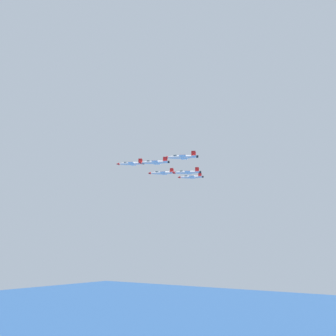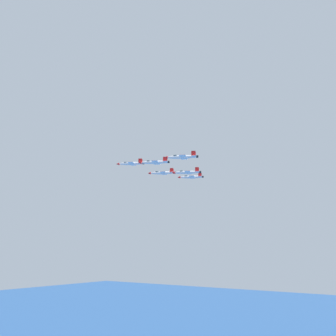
# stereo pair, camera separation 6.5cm
# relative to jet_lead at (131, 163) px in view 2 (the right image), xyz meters

# --- Properties ---
(jet_lead) EXTENTS (12.96, 8.74, 2.96)m
(jet_lead) POSITION_rel_jet_lead_xyz_m (0.00, 0.00, 0.00)
(jet_lead) COLOR white
(jet_left_wingman) EXTENTS (13.39, 9.03, 3.06)m
(jet_left_wingman) POSITION_rel_jet_lead_xyz_m (-17.60, 3.87, -2.24)
(jet_left_wingman) COLOR white
(jet_right_wingman) EXTENTS (13.25, 8.98, 3.04)m
(jet_right_wingman) POSITION_rel_jet_lead_xyz_m (-6.65, -16.75, -2.84)
(jet_right_wingman) COLOR white
(jet_left_outer) EXTENTS (13.60, 9.15, 3.10)m
(jet_left_outer) POSITION_rel_jet_lead_xyz_m (-35.20, 7.74, -2.81)
(jet_left_outer) COLOR white
(jet_right_outer) EXTENTS (12.89, 8.70, 2.95)m
(jet_right_outer) POSITION_rel_jet_lead_xyz_m (-13.31, -33.50, -3.26)
(jet_right_outer) COLOR white
(jet_slot_rear) EXTENTS (13.21, 8.88, 3.00)m
(jet_slot_rear) POSITION_rel_jet_lead_xyz_m (-24.25, -12.88, -5.08)
(jet_slot_rear) COLOR white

